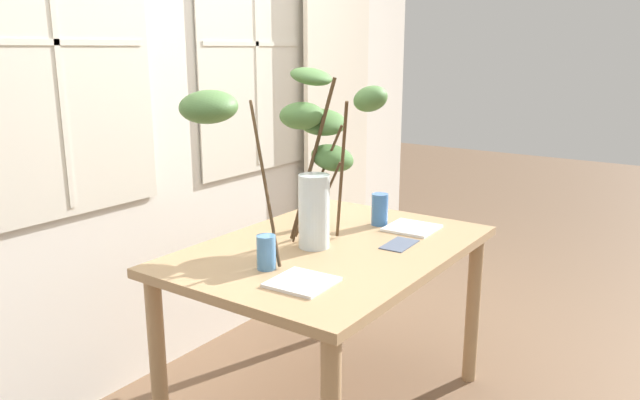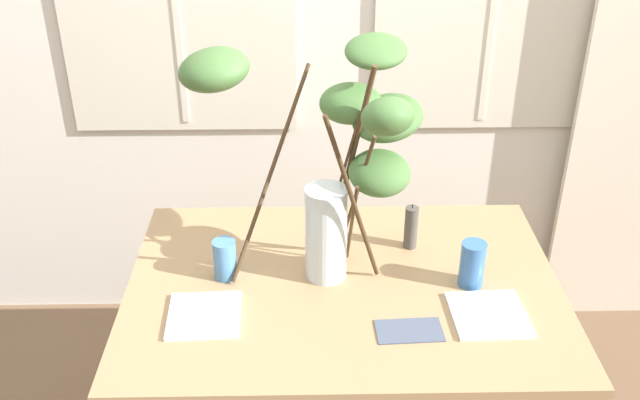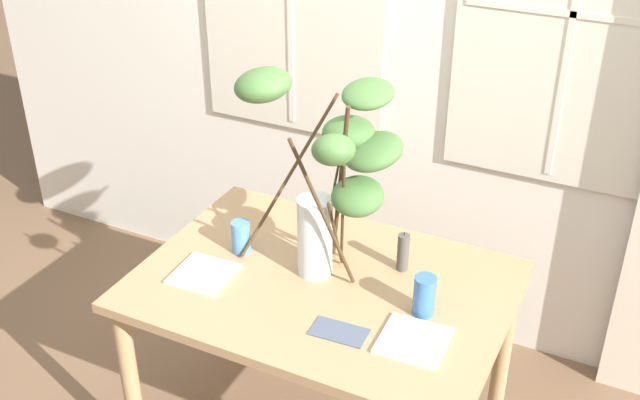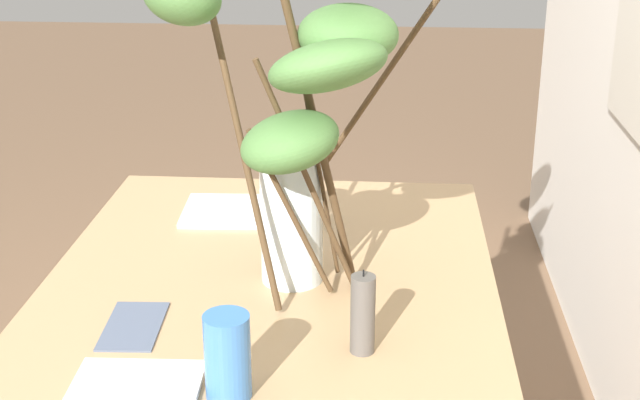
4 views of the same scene
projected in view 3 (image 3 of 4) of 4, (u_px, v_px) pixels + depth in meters
back_wall_with_windows at (424, 42)px, 3.16m from camera, size 4.55×0.14×2.64m
dining_table at (323, 304)px, 2.77m from camera, size 1.29×0.91×0.74m
vase_with_branches at (326, 158)px, 2.63m from camera, size 0.79×0.65×0.72m
drinking_glass_blue_left at (241, 237)px, 2.86m from camera, size 0.07×0.07×0.13m
drinking_glass_blue_right at (424, 296)px, 2.54m from camera, size 0.07×0.07×0.14m
plate_square_left at (203, 274)px, 2.76m from camera, size 0.21×0.21×0.01m
plate_square_right at (413, 341)px, 2.44m from camera, size 0.22×0.22×0.01m
napkin_folded at (339, 332)px, 2.49m from camera, size 0.19×0.11×0.00m
pillar_candle at (403, 252)px, 2.76m from camera, size 0.04×0.04×0.16m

